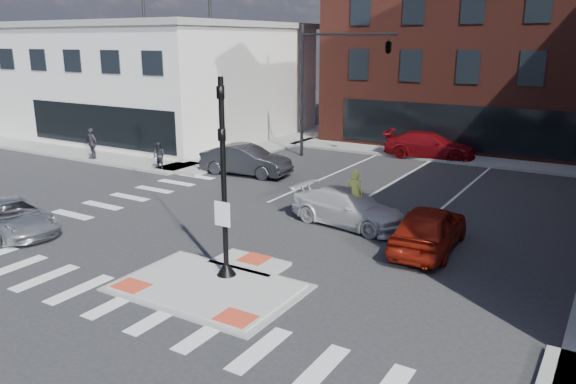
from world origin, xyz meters
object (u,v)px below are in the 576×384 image
Objects in this scene: white_pickup at (348,208)px; pedestrian_a at (159,156)px; silver_suv at (12,217)px; red_sedan at (429,228)px; bg_car_dark at (246,160)px; cyclist at (355,208)px; pedestrian_b at (92,143)px; bg_car_red at (430,145)px.

white_pickup is 3.18× the size of pedestrian_a.
white_pickup is at bearing -44.53° from silver_suv.
red_sedan is 13.38m from bg_car_dark.
silver_suv is 12.51m from bg_car_dark.
silver_suv is 0.97× the size of red_sedan.
bg_car_dark is at bearing -30.07° from cyclist.
pedestrian_b is (-7.95, 10.43, 0.44)m from silver_suv.
white_pickup is 0.29m from cyclist.
white_pickup is at bearing -125.57° from bg_car_dark.
bg_car_dark reaches higher than silver_suv.
pedestrian_b reaches higher than bg_car_dark.
red_sedan is at bearing 162.45° from cyclist.
bg_car_red is at bearing -84.23° from cyclist.
bg_car_dark is 2.18× the size of cyclist.
silver_suv is 13.06m from cyclist.
cyclist is at bearing -12.07° from pedestrian_a.
white_pickup is at bearing -19.61° from red_sedan.
silver_suv is 10.73m from pedestrian_a.
white_pickup is 0.88× the size of bg_car_red.
bg_car_dark reaches higher than bg_car_red.
pedestrian_b is (-9.98, -1.91, 0.26)m from bg_car_dark.
pedestrian_a is (-2.50, 10.43, 0.27)m from silver_suv.
pedestrian_b reaches higher than pedestrian_a.
silver_suv is 12.85m from white_pickup.
pedestrian_b reaches higher than silver_suv.
silver_suv is at bearing 134.06° from white_pickup.
bg_car_dark is at bearing -29.66° from red_sedan.
pedestrian_b is (-5.45, 0.00, 0.17)m from pedestrian_a.
pedestrian_b is at bearing -179.30° from pedestrian_a.
red_sedan is (14.03, 6.43, 0.17)m from silver_suv.
red_sedan is 22.34m from pedestrian_b.
bg_car_red is 2.43× the size of cyclist.
cyclist reaches higher than bg_car_red.
bg_car_dark is (-8.43, 4.88, 0.11)m from white_pickup.
white_pickup is 18.64m from pedestrian_b.
white_pickup is at bearing -8.13° from cyclist.
cyclist reaches higher than white_pickup.
bg_car_red is at bearing -41.96° from bg_car_dark.
white_pickup is 2.60× the size of pedestrian_b.
white_pickup is 9.74m from bg_car_dark.
pedestrian_a is at bearing 107.40° from bg_car_dark.
cyclist is (8.71, -4.91, -0.05)m from bg_car_dark.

